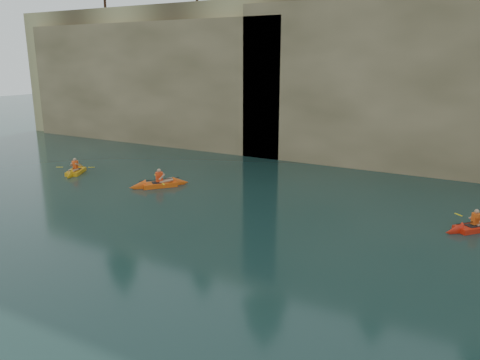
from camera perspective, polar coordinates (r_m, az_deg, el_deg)
The scene contains 9 objects.
ground at distance 13.85m, azimuth -7.74°, elevation -17.21°, with size 160.00×160.00×0.00m, color black.
cliff at distance 39.92m, azimuth 19.71°, elevation 11.98°, with size 70.00×16.00×12.00m, color tan.
cliff_slab_west at distance 42.00m, azimuth -11.01°, elevation 11.65°, with size 26.00×2.40×10.56m, color tan.
cliff_slab_center at distance 32.30m, azimuth 20.71°, elevation 10.92°, with size 24.00×2.40×11.40m, color tan.
sea_cave_west at distance 40.52m, azimuth -9.22°, elevation 6.97°, with size 4.50×1.00×4.00m, color black.
sea_cave_center at distance 33.65m, azimuth 9.77°, elevation 4.71°, with size 3.50×1.00×3.20m, color black.
kayaker_orange at distance 27.66m, azimuth -9.79°, elevation -0.48°, with size 2.81×3.23×1.33m.
kayaker_red_far at distance 22.90m, azimuth 26.70°, elevation -5.14°, with size 2.62×2.93×1.18m.
kayaker_yellow at distance 32.22m, azimuth -19.38°, elevation 1.03°, with size 2.22×3.08×1.27m.
Camera 1 is at (7.35, -9.21, 7.28)m, focal length 35.00 mm.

